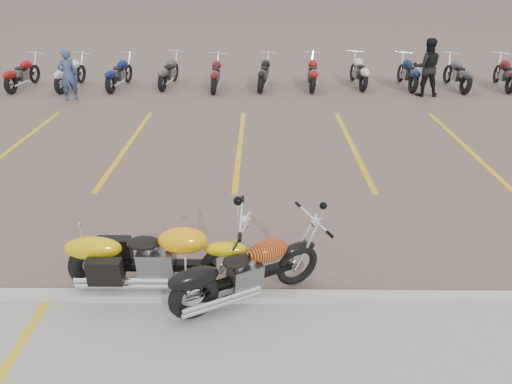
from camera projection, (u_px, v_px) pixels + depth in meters
ground at (231, 227)px, 8.39m from camera, size 100.00×100.00×0.00m
curb at (222, 297)px, 6.55m from camera, size 60.00×0.18×0.12m
parking_stripes at (240, 145)px, 12.00m from camera, size 38.00×5.50×0.01m
yellow_cruiser at (156, 260)px, 6.54m from camera, size 2.46×0.36×1.01m
flame_cruiser at (243, 273)px, 6.39m from camera, size 1.94×1.11×0.88m
person_a at (68, 75)px, 15.55m from camera, size 0.69×0.63×1.57m
person_b at (427, 67)px, 15.98m from camera, size 0.94×0.76×1.83m
bg_bike_row at (239, 71)px, 17.16m from camera, size 18.85×2.02×1.10m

